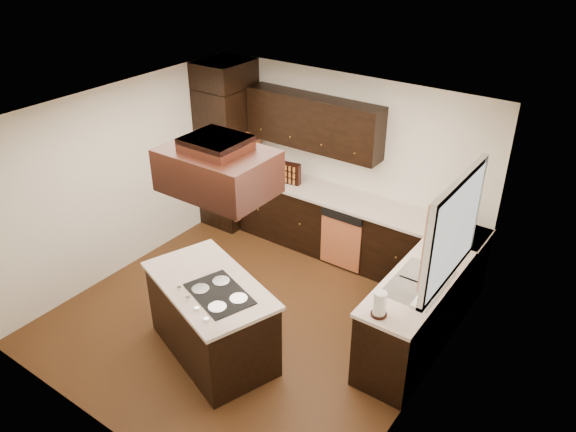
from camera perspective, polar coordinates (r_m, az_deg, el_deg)
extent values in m
cube|color=brown|center=(6.92, -3.61, -10.18)|extent=(4.20, 4.20, 0.02)
cube|color=white|center=(5.68, -4.40, 9.93)|extent=(4.20, 4.20, 0.02)
cube|color=white|center=(7.77, 5.88, 5.27)|extent=(4.20, 0.02, 2.50)
cube|color=white|center=(5.06, -19.40, -10.93)|extent=(4.20, 0.02, 2.50)
cube|color=white|center=(7.58, -16.51, 3.56)|extent=(0.02, 4.20, 2.50)
cube|color=white|center=(5.33, 14.17, -7.71)|extent=(0.02, 4.20, 2.50)
cube|color=black|center=(8.49, -6.06, 5.99)|extent=(0.65, 0.75, 2.12)
cube|color=#D06F42|center=(8.25, -4.23, 5.84)|extent=(0.05, 0.62, 0.78)
cube|color=black|center=(7.87, 4.67, -0.92)|extent=(2.93, 0.60, 0.88)
cube|color=black|center=(6.58, 13.88, -8.57)|extent=(0.60, 2.40, 0.88)
cube|color=beige|center=(7.64, 4.75, 2.02)|extent=(2.93, 0.63, 0.04)
cube|color=beige|center=(6.32, 14.25, -5.21)|extent=(0.63, 2.40, 0.04)
cube|color=black|center=(7.62, 2.57, 9.46)|extent=(2.00, 0.34, 0.72)
cube|color=#D06F42|center=(7.55, 5.40, -2.77)|extent=(0.60, 0.05, 0.72)
cube|color=white|center=(5.57, 16.47, -1.40)|extent=(0.06, 1.32, 1.12)
cube|color=white|center=(5.56, 16.74, -1.48)|extent=(0.00, 1.20, 1.00)
cube|color=#FBD9B9|center=(5.21, 14.30, -2.66)|extent=(0.02, 0.34, 0.90)
cube|color=#FBD9B9|center=(5.92, 17.43, 0.88)|extent=(0.02, 0.34, 0.90)
cube|color=silver|center=(6.02, 13.12, -6.62)|extent=(0.52, 0.84, 0.01)
cube|color=black|center=(6.22, -7.74, -10.38)|extent=(1.69, 1.28, 0.88)
cube|color=beige|center=(5.94, -8.04, -6.95)|extent=(1.76, 1.35, 0.04)
cube|color=black|center=(5.76, -7.00, -7.85)|extent=(0.83, 0.69, 0.01)
cube|color=black|center=(5.36, -7.15, 4.57)|extent=(1.05, 0.72, 0.42)
cube|color=black|center=(5.25, -7.33, 7.30)|extent=(0.55, 0.50, 0.13)
cylinder|color=silver|center=(8.23, -2.79, 4.69)|extent=(0.15, 0.15, 0.10)
cone|color=silver|center=(8.16, -2.82, 5.84)|extent=(0.13, 0.13, 0.26)
cube|color=black|center=(7.89, -0.01, 4.42)|extent=(0.38, 0.15, 0.31)
imported|color=white|center=(8.25, -2.81, 4.58)|extent=(0.30, 0.30, 0.06)
imported|color=white|center=(6.45, 15.29, -3.41)|extent=(0.10, 0.10, 0.18)
cylinder|color=white|center=(5.44, 9.30, -8.83)|extent=(0.13, 0.13, 0.27)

